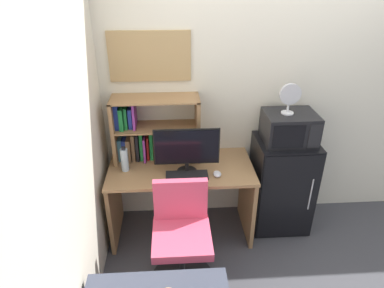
{
  "coord_description": "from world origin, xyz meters",
  "views": [
    {
      "loc": [
        -0.95,
        -2.98,
        2.39
      ],
      "look_at": [
        -0.79,
        -0.37,
        1.0
      ],
      "focal_mm": 31.74,
      "sensor_mm": 36.0,
      "label": 1
    }
  ],
  "objects_px": {
    "keyboard": "(187,175)",
    "desk_fan": "(290,97)",
    "hutch_bookshelf": "(144,130)",
    "water_bottle": "(125,160)",
    "mini_fridge": "(281,184)",
    "computer_mouse": "(217,174)",
    "wall_corkboard": "(150,56)",
    "desk_chair": "(182,242)",
    "microwave": "(289,128)",
    "monitor": "(187,149)"
  },
  "relations": [
    {
      "from": "desk_fan",
      "to": "microwave",
      "type": "bearing_deg",
      "value": 9.03
    },
    {
      "from": "monitor",
      "to": "wall_corkboard",
      "type": "distance_m",
      "value": 0.86
    },
    {
      "from": "monitor",
      "to": "computer_mouse",
      "type": "xyz_separation_m",
      "value": [
        0.26,
        -0.08,
        -0.22
      ]
    },
    {
      "from": "desk_chair",
      "to": "wall_corkboard",
      "type": "bearing_deg",
      "value": 104.17
    },
    {
      "from": "water_bottle",
      "to": "microwave",
      "type": "xyz_separation_m",
      "value": [
        1.49,
        0.1,
        0.22
      ]
    },
    {
      "from": "hutch_bookshelf",
      "to": "monitor",
      "type": "distance_m",
      "value": 0.48
    },
    {
      "from": "hutch_bookshelf",
      "to": "desk_fan",
      "type": "relative_size",
      "value": 2.85
    },
    {
      "from": "microwave",
      "to": "wall_corkboard",
      "type": "distance_m",
      "value": 1.4
    },
    {
      "from": "hutch_bookshelf",
      "to": "keyboard",
      "type": "relative_size",
      "value": 2.14
    },
    {
      "from": "mini_fridge",
      "to": "monitor",
      "type": "bearing_deg",
      "value": -170.26
    },
    {
      "from": "microwave",
      "to": "desk_fan",
      "type": "xyz_separation_m",
      "value": [
        -0.04,
        -0.01,
        0.3
      ]
    },
    {
      "from": "water_bottle",
      "to": "wall_corkboard",
      "type": "xyz_separation_m",
      "value": [
        0.25,
        0.35,
        0.82
      ]
    },
    {
      "from": "computer_mouse",
      "to": "keyboard",
      "type": "bearing_deg",
      "value": 178.53
    },
    {
      "from": "keyboard",
      "to": "computer_mouse",
      "type": "xyz_separation_m",
      "value": [
        0.26,
        -0.01,
        0.01
      ]
    },
    {
      "from": "mini_fridge",
      "to": "microwave",
      "type": "xyz_separation_m",
      "value": [
        0.0,
        0.0,
        0.61
      ]
    },
    {
      "from": "keyboard",
      "to": "microwave",
      "type": "xyz_separation_m",
      "value": [
        0.94,
        0.23,
        0.32
      ]
    },
    {
      "from": "keyboard",
      "to": "water_bottle",
      "type": "distance_m",
      "value": 0.57
    },
    {
      "from": "desk_fan",
      "to": "hutch_bookshelf",
      "type": "bearing_deg",
      "value": 174.1
    },
    {
      "from": "hutch_bookshelf",
      "to": "keyboard",
      "type": "distance_m",
      "value": 0.59
    },
    {
      "from": "monitor",
      "to": "computer_mouse",
      "type": "distance_m",
      "value": 0.35
    },
    {
      "from": "computer_mouse",
      "to": "desk_chair",
      "type": "bearing_deg",
      "value": -128.9
    },
    {
      "from": "monitor",
      "to": "mini_fridge",
      "type": "height_order",
      "value": "monitor"
    },
    {
      "from": "water_bottle",
      "to": "monitor",
      "type": "bearing_deg",
      "value": -6.78
    },
    {
      "from": "desk_fan",
      "to": "desk_chair",
      "type": "relative_size",
      "value": 0.31
    },
    {
      "from": "water_bottle",
      "to": "mini_fridge",
      "type": "xyz_separation_m",
      "value": [
        1.49,
        0.1,
        -0.39
      ]
    },
    {
      "from": "monitor",
      "to": "computer_mouse",
      "type": "bearing_deg",
      "value": -16.51
    },
    {
      "from": "hutch_bookshelf",
      "to": "mini_fridge",
      "type": "relative_size",
      "value": 0.83
    },
    {
      "from": "computer_mouse",
      "to": "desk_fan",
      "type": "xyz_separation_m",
      "value": [
        0.64,
        0.24,
        0.61
      ]
    },
    {
      "from": "water_bottle",
      "to": "microwave",
      "type": "relative_size",
      "value": 0.51
    },
    {
      "from": "wall_corkboard",
      "to": "monitor",
      "type": "bearing_deg",
      "value": -54.34
    },
    {
      "from": "water_bottle",
      "to": "wall_corkboard",
      "type": "bearing_deg",
      "value": 53.93
    },
    {
      "from": "keyboard",
      "to": "computer_mouse",
      "type": "bearing_deg",
      "value": -1.47
    },
    {
      "from": "hutch_bookshelf",
      "to": "wall_corkboard",
      "type": "relative_size",
      "value": 1.1
    },
    {
      "from": "desk_chair",
      "to": "monitor",
      "type": "bearing_deg",
      "value": 81.91
    },
    {
      "from": "water_bottle",
      "to": "desk_chair",
      "type": "distance_m",
      "value": 0.87
    },
    {
      "from": "desk_fan",
      "to": "keyboard",
      "type": "bearing_deg",
      "value": -165.81
    },
    {
      "from": "computer_mouse",
      "to": "water_bottle",
      "type": "height_order",
      "value": "water_bottle"
    },
    {
      "from": "computer_mouse",
      "to": "microwave",
      "type": "bearing_deg",
      "value": 19.62
    },
    {
      "from": "mini_fridge",
      "to": "wall_corkboard",
      "type": "bearing_deg",
      "value": 168.47
    },
    {
      "from": "computer_mouse",
      "to": "desk_fan",
      "type": "relative_size",
      "value": 0.35
    },
    {
      "from": "hutch_bookshelf",
      "to": "desk_chair",
      "type": "relative_size",
      "value": 0.89
    },
    {
      "from": "hutch_bookshelf",
      "to": "mini_fridge",
      "type": "height_order",
      "value": "hutch_bookshelf"
    },
    {
      "from": "desk_chair",
      "to": "wall_corkboard",
      "type": "distance_m",
      "value": 1.59
    },
    {
      "from": "computer_mouse",
      "to": "mini_fridge",
      "type": "relative_size",
      "value": 0.1
    },
    {
      "from": "desk_chair",
      "to": "wall_corkboard",
      "type": "height_order",
      "value": "wall_corkboard"
    },
    {
      "from": "hutch_bookshelf",
      "to": "monitor",
      "type": "bearing_deg",
      "value": -37.13
    },
    {
      "from": "hutch_bookshelf",
      "to": "computer_mouse",
      "type": "relative_size",
      "value": 8.09
    },
    {
      "from": "keyboard",
      "to": "hutch_bookshelf",
      "type": "bearing_deg",
      "value": 136.48
    },
    {
      "from": "water_bottle",
      "to": "hutch_bookshelf",
      "type": "bearing_deg",
      "value": 53.7
    },
    {
      "from": "keyboard",
      "to": "desk_fan",
      "type": "bearing_deg",
      "value": 14.19
    }
  ]
}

